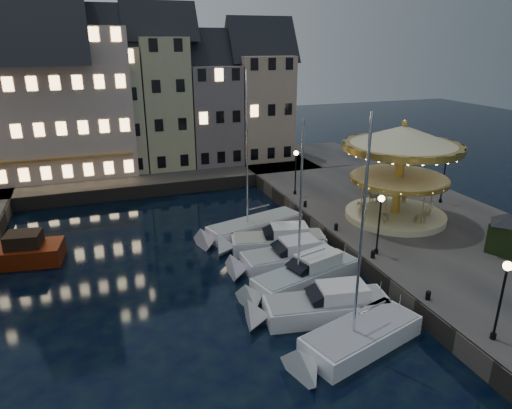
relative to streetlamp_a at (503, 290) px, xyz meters
name	(u,v)px	position (x,y,z in m)	size (l,w,h in m)	color
ground	(284,296)	(-7.20, 9.00, -4.02)	(160.00, 160.00, 0.00)	black
quay_east	(412,223)	(6.80, 15.00, -3.37)	(16.00, 56.00, 1.30)	#474442
quay_north	(119,178)	(-15.20, 37.00, -3.37)	(44.00, 12.00, 1.30)	#474442
quaywall_e	(325,236)	(-1.20, 15.00, -3.37)	(0.15, 44.00, 1.30)	#47423A
quaywall_n	(144,192)	(-13.20, 31.00, -3.37)	(48.00, 0.15, 1.30)	#47423A
streetlamp_a	(503,290)	(0.00, 0.00, 0.00)	(0.44, 0.44, 4.17)	black
streetlamp_b	(380,216)	(0.00, 10.00, 0.00)	(0.44, 0.44, 4.17)	black
streetlamp_c	(296,166)	(0.00, 23.50, 0.00)	(0.44, 0.44, 4.17)	black
streetlamp_d	(444,173)	(11.30, 17.00, 0.00)	(0.44, 0.44, 4.17)	black
bollard_a	(428,295)	(-0.60, 4.00, -2.41)	(0.30, 0.30, 0.57)	black
bollard_b	(373,254)	(-0.60, 9.50, -2.41)	(0.30, 0.30, 0.57)	black
bollard_c	(336,226)	(-0.60, 14.50, -2.41)	(0.30, 0.30, 0.57)	black
bollard_d	(305,203)	(-0.60, 20.00, -2.41)	(0.30, 0.30, 0.57)	black
townhouse_nb	(51,108)	(-21.25, 39.00, 4.26)	(6.16, 8.00, 13.80)	slate
townhouse_nc	(110,101)	(-15.20, 39.00, 4.76)	(6.82, 8.00, 14.80)	#ABA886
townhouse_nd	(163,94)	(-9.45, 39.00, 5.26)	(5.50, 8.00, 15.80)	tan
townhouse_ne	(211,105)	(-4.00, 39.00, 3.76)	(6.16, 8.00, 12.80)	slate
townhouse_nf	(260,99)	(2.05, 39.00, 4.26)	(6.82, 8.00, 13.80)	tan
hotel_corner	(49,93)	(-21.20, 39.00, 5.76)	(17.60, 9.00, 16.80)	beige
motorboat_a	(354,340)	(-5.86, 3.02, -3.48)	(7.77, 4.51, 12.94)	white
motorboat_b	(320,307)	(-6.15, 6.20, -3.37)	(8.24, 3.53, 2.15)	silver
motorboat_c	(302,276)	(-5.62, 9.76, -3.34)	(8.60, 4.37, 11.47)	silver
motorboat_d	(283,259)	(-5.79, 12.55, -3.38)	(7.47, 2.59, 2.15)	silver
motorboat_e	(273,242)	(-5.43, 15.38, -3.38)	(8.10, 3.83, 2.15)	silver
motorboat_f	(250,228)	(-6.12, 18.74, -3.49)	(9.19, 4.74, 12.27)	silver
red_fishing_boat	(6,255)	(-24.02, 19.52, -3.31)	(8.13, 3.76, 6.05)	maroon
carousel	(402,155)	(5.17, 15.16, 2.55)	(9.14, 9.14, 8.00)	beige
ticket_kiosk	(507,226)	(8.18, 7.25, -0.77)	(2.80, 2.80, 3.28)	black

